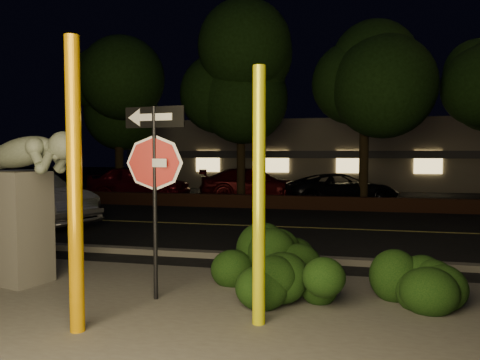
# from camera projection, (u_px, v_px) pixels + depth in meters

# --- Properties ---
(ground) EXTENTS (90.00, 90.00, 0.00)m
(ground) POSITION_uv_depth(u_px,v_px,m) (291.00, 214.00, 16.14)
(ground) COLOR black
(ground) RESTS_ON ground
(patio) EXTENTS (14.00, 6.00, 0.02)m
(patio) POSITION_uv_depth(u_px,v_px,m) (181.00, 333.00, 5.44)
(patio) COLOR #4C4944
(patio) RESTS_ON ground
(road) EXTENTS (80.00, 8.00, 0.01)m
(road) POSITION_uv_depth(u_px,v_px,m) (279.00, 227.00, 13.22)
(road) COLOR black
(road) RESTS_ON ground
(lane_marking) EXTENTS (80.00, 0.12, 0.00)m
(lane_marking) POSITION_uv_depth(u_px,v_px,m) (279.00, 226.00, 13.22)
(lane_marking) COLOR #B9AE4A
(lane_marking) RESTS_ON road
(curb) EXTENTS (80.00, 0.25, 0.12)m
(curb) POSITION_uv_depth(u_px,v_px,m) (249.00, 256.00, 9.23)
(curb) COLOR #4C4944
(curb) RESTS_ON ground
(brick_wall) EXTENTS (40.00, 0.35, 0.50)m
(brick_wall) POSITION_uv_depth(u_px,v_px,m) (295.00, 202.00, 17.39)
(brick_wall) COLOR #472416
(brick_wall) RESTS_ON ground
(parking_lot) EXTENTS (40.00, 12.00, 0.01)m
(parking_lot) POSITION_uv_depth(u_px,v_px,m) (308.00, 195.00, 22.95)
(parking_lot) COLOR black
(parking_lot) RESTS_ON ground
(building) EXTENTS (22.00, 10.20, 4.00)m
(building) POSITION_uv_depth(u_px,v_px,m) (318.00, 154.00, 30.61)
(building) COLOR #73675C
(building) RESTS_ON ground
(tree_far_a) EXTENTS (4.60, 4.60, 7.43)m
(tree_far_a) POSITION_uv_depth(u_px,v_px,m) (118.00, 79.00, 20.53)
(tree_far_a) COLOR black
(tree_far_a) RESTS_ON ground
(tree_far_b) EXTENTS (5.20, 5.20, 8.41)m
(tree_far_b) POSITION_uv_depth(u_px,v_px,m) (241.00, 58.00, 19.45)
(tree_far_b) COLOR black
(tree_far_b) RESTS_ON ground
(tree_far_c) EXTENTS (4.80, 4.80, 7.84)m
(tree_far_c) POSITION_uv_depth(u_px,v_px,m) (365.00, 60.00, 17.98)
(tree_far_c) COLOR black
(tree_far_c) RESTS_ON ground
(yellow_pole_left) EXTENTS (0.17, 0.17, 3.44)m
(yellow_pole_left) POSITION_uv_depth(u_px,v_px,m) (75.00, 187.00, 5.38)
(yellow_pole_left) COLOR #DB9304
(yellow_pole_left) RESTS_ON ground
(yellow_pole_right) EXTENTS (0.16, 0.16, 3.14)m
(yellow_pole_right) POSITION_uv_depth(u_px,v_px,m) (259.00, 197.00, 5.62)
(yellow_pole_right) COLOR yellow
(yellow_pole_right) RESTS_ON ground
(signpost) EXTENTS (0.93, 0.17, 2.75)m
(signpost) POSITION_uv_depth(u_px,v_px,m) (155.00, 163.00, 6.56)
(signpost) COLOR black
(signpost) RESTS_ON ground
(sculpture) EXTENTS (2.26, 1.13, 2.42)m
(sculpture) POSITION_uv_depth(u_px,v_px,m) (22.00, 191.00, 7.41)
(sculpture) COLOR #4C4944
(sculpture) RESTS_ON ground
(hedge_center) EXTENTS (2.04, 1.07, 1.03)m
(hedge_center) POSITION_uv_depth(u_px,v_px,m) (271.00, 251.00, 7.58)
(hedge_center) COLOR black
(hedge_center) RESTS_ON ground
(hedge_right) EXTENTS (1.54, 0.94, 0.96)m
(hedge_right) POSITION_uv_depth(u_px,v_px,m) (293.00, 271.00, 6.42)
(hedge_right) COLOR black
(hedge_right) RESTS_ON ground
(hedge_far_right) EXTENTS (1.52, 1.07, 0.97)m
(hedge_far_right) POSITION_uv_depth(u_px,v_px,m) (432.00, 272.00, 6.36)
(hedge_far_right) COLOR black
(hedge_far_right) RESTS_ON ground
(silver_sedan) EXTENTS (5.17, 3.14, 1.61)m
(silver_sedan) POSITION_uv_depth(u_px,v_px,m) (22.00, 198.00, 13.44)
(silver_sedan) COLOR silver
(silver_sedan) RESTS_ON ground
(parked_car_red) EXTENTS (4.55, 1.84, 1.55)m
(parked_car_red) POSITION_uv_depth(u_px,v_px,m) (139.00, 182.00, 20.80)
(parked_car_red) COLOR maroon
(parked_car_red) RESTS_ON ground
(parked_car_darkred) EXTENTS (5.21, 3.30, 1.41)m
(parked_car_darkred) POSITION_uv_depth(u_px,v_px,m) (254.00, 184.00, 20.74)
(parked_car_darkred) COLOR #45070B
(parked_car_darkred) RESTS_ON ground
(parked_car_dark) EXTENTS (4.94, 3.45, 1.25)m
(parked_car_dark) POSITION_uv_depth(u_px,v_px,m) (342.00, 189.00, 19.09)
(parked_car_dark) COLOR black
(parked_car_dark) RESTS_ON ground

